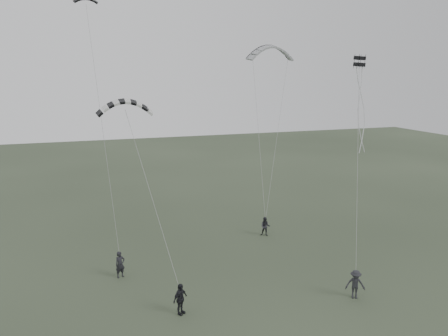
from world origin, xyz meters
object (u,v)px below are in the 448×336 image
object	(u,v)px
flyer_far	(355,284)
kite_striped	(125,101)
flyer_right	(265,226)
flyer_center	(180,299)
kite_pale_large	(271,47)
kite_box	(360,61)
flyer_left	(120,264)

from	to	relation	value
flyer_far	kite_striped	distance (m)	17.67
kite_striped	flyer_far	bearing A→B (deg)	-28.21
flyer_right	flyer_center	size ratio (longest dim) A/B	0.88
flyer_far	kite_pale_large	xyz separation A→B (m)	(2.34, 17.83, 14.80)
flyer_right	kite_box	distance (m)	14.90
flyer_center	kite_striped	distance (m)	12.06
flyer_left	flyer_far	world-z (taller)	flyer_far
flyer_center	flyer_far	bearing A→B (deg)	-44.78
flyer_far	kite_pale_large	size ratio (longest dim) A/B	0.39
kite_striped	kite_box	bearing A→B (deg)	-0.22
flyer_far	kite_striped	bearing A→B (deg)	177.00
kite_pale_large	kite_striped	world-z (taller)	kite_pale_large
flyer_center	kite_pale_large	xyz separation A→B (m)	(12.65, 16.21, 14.79)
flyer_left	kite_striped	world-z (taller)	kite_striped
flyer_left	flyer_far	bearing A→B (deg)	-49.03
flyer_far	kite_striped	world-z (taller)	kite_striped
flyer_far	kite_box	xyz separation A→B (m)	(3.98, 6.52, 13.18)
flyer_far	flyer_left	bearing A→B (deg)	176.84
flyer_center	kite_pale_large	bearing A→B (deg)	16.18
flyer_right	flyer_center	distance (m)	13.57
flyer_right	kite_box	size ratio (longest dim) A/B	2.29
flyer_left	kite_box	bearing A→B (deg)	-22.39
flyer_right	kite_box	xyz separation A→B (m)	(4.79, -4.79, 13.27)
flyer_center	flyer_far	distance (m)	10.44
flyer_right	kite_box	world-z (taller)	kite_box
kite_striped	flyer_left	bearing A→B (deg)	149.08
flyer_left	flyer_center	bearing A→B (deg)	-84.28
kite_pale_large	kite_box	size ratio (longest dim) A/B	6.58
kite_pale_large	flyer_right	bearing A→B (deg)	-119.63
kite_striped	kite_box	size ratio (longest dim) A/B	4.82
flyer_left	kite_striped	bearing A→B (deg)	-51.59
kite_striped	kite_box	distance (m)	16.45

